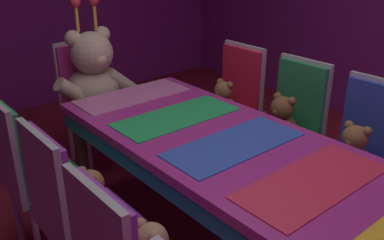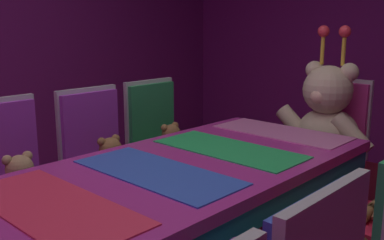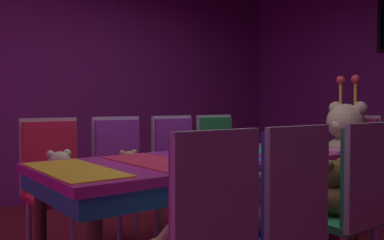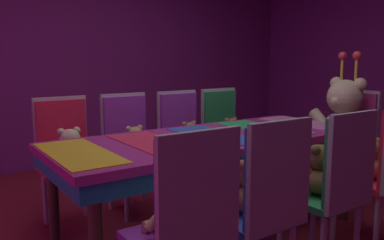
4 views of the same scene
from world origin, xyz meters
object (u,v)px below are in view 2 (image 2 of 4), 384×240
(teddy_right_2, at_px, (340,238))
(chair_left_2, at_px, (97,153))
(throne_chair, at_px, (335,135))
(king_teddy_bear, at_px, (325,118))
(chair_left_1, at_px, (8,174))
(teddy_left_3, at_px, (172,145))
(chair_left_3, at_px, (157,138))
(teddy_left_1, at_px, (21,185))
(teddy_left_2, at_px, (111,162))
(banquet_table, at_px, (157,192))

(teddy_right_2, bearing_deg, chair_left_2, -0.71)
(chair_left_2, relative_size, throne_chair, 1.00)
(chair_left_2, distance_m, king_teddy_bear, 1.50)
(chair_left_1, distance_m, teddy_left_3, 1.05)
(chair_left_3, xyz_separation_m, teddy_left_3, (0.14, 0.00, -0.03))
(chair_left_2, bearing_deg, teddy_left_1, -77.02)
(teddy_left_3, bearing_deg, throne_chair, 52.23)
(chair_left_2, bearing_deg, king_teddy_bear, 56.20)
(teddy_left_2, xyz_separation_m, king_teddy_bear, (0.69, 1.24, 0.17))
(chair_left_3, relative_size, throne_chair, 1.00)
(king_teddy_bear, bearing_deg, teddy_left_1, -21.77)
(banquet_table, distance_m, teddy_right_2, 0.75)
(teddy_left_2, distance_m, throne_chair, 1.57)
(chair_left_3, bearing_deg, king_teddy_bear, 41.17)
(teddy_left_1, bearing_deg, chair_left_3, 97.56)
(chair_left_2, xyz_separation_m, king_teddy_bear, (0.83, 1.24, 0.14))
(teddy_left_2, relative_size, throne_chair, 0.29)
(teddy_left_3, bearing_deg, teddy_left_1, -90.24)
(chair_left_3, bearing_deg, teddy_left_1, -82.44)
(chair_left_3, bearing_deg, chair_left_1, -90.31)
(chair_left_1, xyz_separation_m, teddy_left_3, (0.15, 1.03, -0.03))
(throne_chair, distance_m, king_teddy_bear, 0.22)
(teddy_right_2, bearing_deg, teddy_left_3, -20.31)
(chair_left_3, bearing_deg, banquet_table, -42.52)
(chair_left_1, distance_m, chair_left_3, 1.03)
(chair_left_1, bearing_deg, teddy_left_1, 0.00)
(banquet_table, relative_size, teddy_right_2, 6.81)
(teddy_left_2, bearing_deg, teddy_right_2, -0.78)
(teddy_left_2, xyz_separation_m, teddy_left_3, (-0.02, 0.50, -0.00))
(teddy_left_1, bearing_deg, teddy_left_2, 87.89)
(chair_left_1, distance_m, teddy_left_2, 0.56)
(banquet_table, distance_m, chair_left_2, 0.88)
(teddy_left_1, xyz_separation_m, throne_chair, (0.71, 1.94, 0.02))
(banquet_table, bearing_deg, king_teddy_bear, 90.00)
(chair_left_1, bearing_deg, teddy_left_3, 81.89)
(chair_left_3, bearing_deg, teddy_left_2, -72.63)
(king_teddy_bear, bearing_deg, chair_left_2, -33.80)
(chair_left_2, relative_size, chair_left_3, 1.00)
(banquet_table, bearing_deg, throne_chair, 90.00)
(teddy_left_1, height_order, chair_left_2, chair_left_2)
(king_teddy_bear, bearing_deg, chair_left_3, -48.83)
(king_teddy_bear, bearing_deg, teddy_right_2, 29.16)
(teddy_left_2, xyz_separation_m, chair_left_3, (-0.16, 0.50, 0.02))
(teddy_left_2, bearing_deg, king_teddy_bear, 60.98)
(teddy_left_3, distance_m, king_teddy_bear, 1.04)
(teddy_left_1, relative_size, chair_left_2, 0.30)
(chair_left_2, distance_m, chair_left_3, 0.50)
(chair_left_2, relative_size, teddy_left_3, 3.62)
(teddy_left_2, height_order, king_teddy_bear, king_teddy_bear)
(teddy_right_2, bearing_deg, banquet_table, 19.91)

